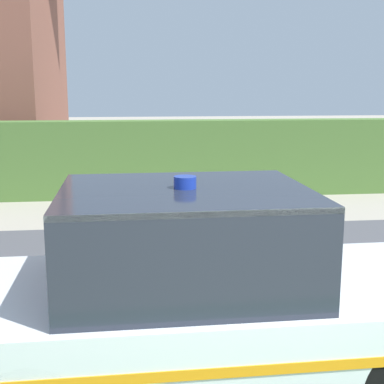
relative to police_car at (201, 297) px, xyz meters
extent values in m
cube|color=#4C4C51|center=(0.55, 1.80, -0.72)|extent=(28.00, 5.94, 0.01)
cube|color=#4C7233|center=(0.05, 7.31, 0.07)|extent=(10.75, 0.58, 1.59)
cylinder|color=black|center=(1.24, 0.73, -0.38)|extent=(0.67, 0.21, 0.66)
cylinder|color=black|center=(-1.16, 0.70, -0.38)|extent=(0.67, 0.21, 0.66)
cube|color=silver|center=(0.05, 0.00, -0.21)|extent=(3.89, 1.68, 0.64)
cube|color=#232833|center=(-0.12, 0.00, 0.47)|extent=(1.80, 1.49, 0.72)
cube|color=silver|center=(-0.12, 0.00, 0.81)|extent=(1.80, 1.49, 0.04)
cube|color=orange|center=(0.07, -0.82, -0.16)|extent=(3.67, 0.06, 0.07)
cube|color=orange|center=(0.04, 0.82, -0.16)|extent=(3.67, 0.06, 0.07)
cylinder|color=#1933A5|center=(-0.12, 0.00, 0.87)|extent=(0.16, 0.16, 0.09)
camera|label=1|loc=(-0.50, -3.74, 1.55)|focal=50.00mm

